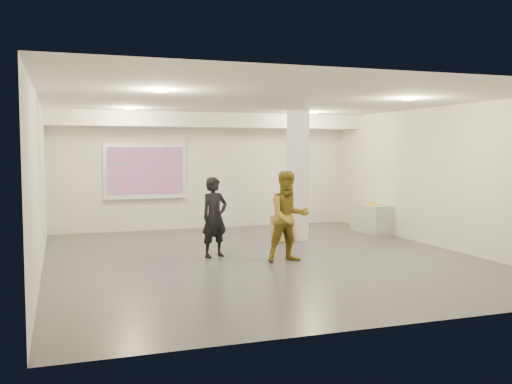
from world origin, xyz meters
name	(u,v)px	position (x,y,z in m)	size (l,w,h in m)	color
floor	(263,258)	(0.00, 0.00, 0.00)	(8.00, 9.00, 0.01)	#383A3F
ceiling	(263,101)	(0.00, 0.00, 3.00)	(8.00, 9.00, 0.01)	silver
wall_back	(206,172)	(0.00, 4.50, 1.50)	(8.00, 0.01, 3.00)	silver
wall_front	(393,200)	(0.00, -4.50, 1.50)	(8.00, 0.01, 3.00)	silver
wall_left	(39,185)	(-4.00, 0.00, 1.50)	(0.01, 9.00, 3.00)	silver
wall_right	(439,177)	(4.00, 0.00, 1.50)	(0.01, 9.00, 3.00)	silver
soffit_band	(211,121)	(0.00, 3.95, 2.82)	(8.00, 1.10, 0.36)	white
downlight_nw	(129,109)	(-2.20, 2.50, 2.98)	(0.22, 0.22, 0.02)	#FFFA88
downlight_ne	(313,113)	(2.20, 2.50, 2.98)	(0.22, 0.22, 0.02)	#FFFA88
downlight_sw	(160,91)	(-2.20, -1.50, 2.98)	(0.22, 0.22, 0.02)	#FFFA88
downlight_se	(408,99)	(2.20, -1.50, 2.98)	(0.22, 0.22, 0.02)	#FFFA88
column	(298,175)	(1.50, 1.80, 1.50)	(0.52, 0.52, 3.00)	silver
projection_screen	(145,172)	(-1.60, 4.45, 1.53)	(2.10, 0.13, 1.42)	silver
credenza	(371,219)	(3.72, 2.29, 0.36)	(0.51, 1.22, 0.71)	#A1A4A7
papers_stack	(370,204)	(3.71, 2.33, 0.72)	(0.21, 0.27, 0.02)	silver
postit_pad	(372,204)	(3.74, 2.30, 0.73)	(0.23, 0.32, 0.03)	#E3C203
cardboard_back	(284,230)	(1.11, 1.68, 0.26)	(0.47, 0.04, 0.52)	olive
cardboard_front	(283,229)	(1.06, 1.62, 0.29)	(0.55, 0.05, 0.60)	olive
woman	(215,217)	(-0.85, 0.41, 0.78)	(0.57, 0.37, 1.56)	black
man	(289,216)	(0.34, -0.49, 0.85)	(0.82, 0.64, 1.70)	olive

